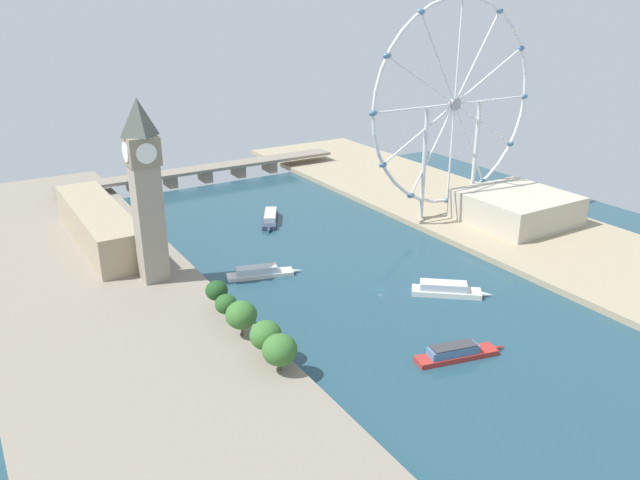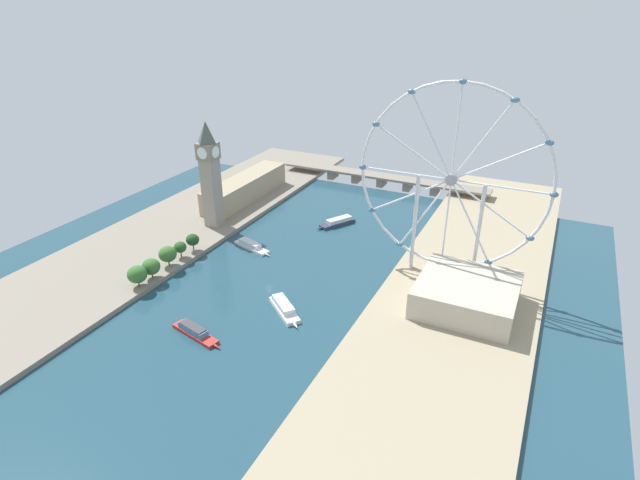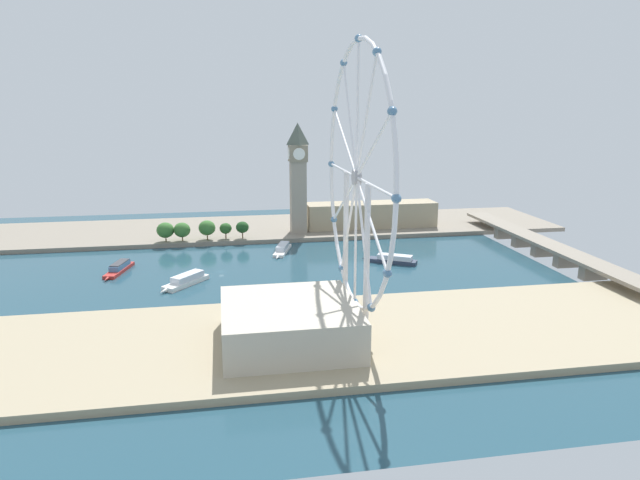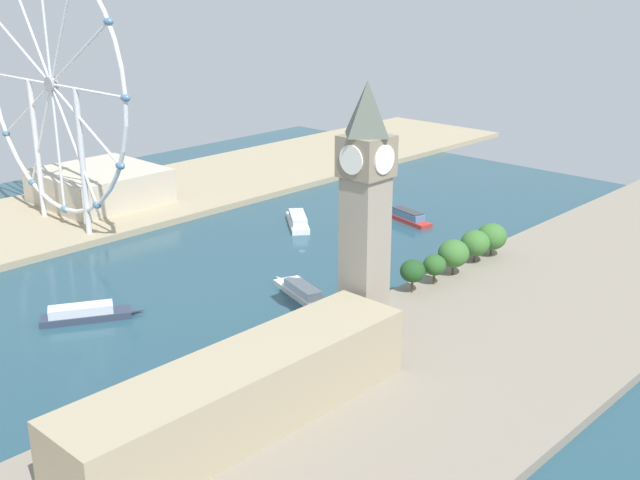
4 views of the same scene
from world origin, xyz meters
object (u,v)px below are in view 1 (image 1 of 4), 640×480
(ferris_wheel, at_px, (455,106))
(tour_boat_2, at_px, (456,353))
(parliament_block, at_px, (99,225))
(tour_boat_1, at_px, (446,290))
(riverside_hall, at_px, (516,207))
(tour_boat_0, at_px, (270,218))
(river_bridge, at_px, (205,171))
(tour_boat_3, at_px, (260,272))
(clock_tower, at_px, (146,189))

(ferris_wheel, xyz_separation_m, tour_boat_2, (-101.32, -116.42, -62.13))
(parliament_block, xyz_separation_m, tour_boat_1, (113.22, -133.14, -9.96))
(riverside_hall, xyz_separation_m, tour_boat_0, (-113.42, 77.44, -8.71))
(ferris_wheel, relative_size, tour_boat_1, 3.98)
(tour_boat_2, bearing_deg, ferris_wheel, 62.17)
(parliament_block, relative_size, ferris_wheel, 0.84)
(river_bridge, bearing_deg, tour_boat_2, -92.25)
(tour_boat_0, bearing_deg, tour_boat_2, 26.60)
(ferris_wheel, bearing_deg, tour_boat_2, -131.03)
(tour_boat_3, bearing_deg, tour_boat_1, -27.31)
(ferris_wheel, xyz_separation_m, river_bridge, (-91.03, 145.94, -57.26))
(parliament_block, distance_m, tour_boat_1, 175.06)
(river_bridge, distance_m, tour_boat_2, 262.61)
(riverside_hall, xyz_separation_m, river_bridge, (-112.86, 177.63, -3.95))
(tour_boat_1, distance_m, tour_boat_2, 50.69)
(parliament_block, height_order, river_bridge, parliament_block)
(clock_tower, distance_m, tour_boat_0, 103.08)
(clock_tower, height_order, ferris_wheel, ferris_wheel)
(tour_boat_0, bearing_deg, parliament_block, -66.62)
(ferris_wheel, distance_m, tour_boat_0, 119.69)
(parliament_block, xyz_separation_m, ferris_wheel, (183.03, -56.43, 51.93))
(riverside_hall, bearing_deg, ferris_wheel, 124.57)
(tour_boat_0, height_order, tour_boat_2, tour_boat_2)
(river_bridge, bearing_deg, tour_boat_0, -90.31)
(tour_boat_2, relative_size, tour_boat_3, 1.02)
(tour_boat_0, height_order, tour_boat_3, tour_boat_0)
(riverside_hall, distance_m, tour_boat_2, 149.75)
(parliament_block, xyz_separation_m, riverside_hall, (204.87, -88.12, -1.39))
(tour_boat_0, bearing_deg, tour_boat_1, 40.12)
(clock_tower, relative_size, tour_boat_1, 2.65)
(tour_boat_3, bearing_deg, clock_tower, 175.99)
(river_bridge, height_order, tour_boat_3, river_bridge)
(parliament_block, relative_size, riverside_hall, 1.86)
(river_bridge, bearing_deg, tour_boat_3, -103.34)
(ferris_wheel, bearing_deg, parliament_block, 162.87)
(riverside_hall, distance_m, tour_boat_0, 137.61)
(parliament_block, distance_m, river_bridge, 128.47)
(riverside_hall, bearing_deg, river_bridge, 122.43)
(ferris_wheel, xyz_separation_m, tour_boat_3, (-129.87, -17.92, -62.25))
(clock_tower, relative_size, ferris_wheel, 0.67)
(clock_tower, height_order, riverside_hall, clock_tower)
(tour_boat_0, relative_size, tour_boat_2, 0.90)
(ferris_wheel, xyz_separation_m, tour_boat_0, (-91.58, 45.74, -62.03))
(tour_boat_0, xyz_separation_m, tour_boat_2, (-9.75, -162.17, -0.10))
(tour_boat_2, height_order, tour_boat_3, tour_boat_2)
(tour_boat_1, relative_size, tour_boat_3, 0.85)
(parliament_block, bearing_deg, river_bridge, 44.21)
(clock_tower, bearing_deg, ferris_wheel, 0.41)
(parliament_block, relative_size, tour_boat_0, 3.07)
(ferris_wheel, distance_m, tour_boat_3, 145.13)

